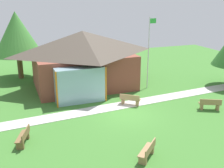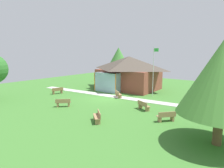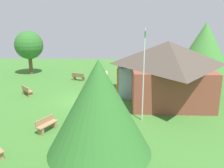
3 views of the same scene
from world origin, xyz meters
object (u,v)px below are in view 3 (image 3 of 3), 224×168
flagpole (144,72)px  tree_behind_pavilion_left (205,43)px  tree_lawn_corner (29,45)px  pavilion (165,69)px  bench_mid_right (47,125)px  bench_mid_left (78,77)px  bench_front_center (27,91)px  bench_rear_near_path (100,100)px  tree_east_hedge (99,108)px

flagpole → tree_behind_pavilion_left: tree_behind_pavilion_left is taller
tree_lawn_corner → tree_behind_pavilion_left: size_ratio=0.83×
pavilion → bench_mid_right: size_ratio=6.01×
bench_mid_left → tree_behind_pavilion_left: (0.59, 13.40, 3.92)m
bench_front_center → bench_rear_near_path: bearing=29.3°
tree_lawn_corner → bench_front_center: bearing=18.1°
bench_mid_left → tree_behind_pavilion_left: 13.97m
bench_mid_right → tree_behind_pavilion_left: 18.25m
bench_front_center → tree_behind_pavilion_left: size_ratio=0.22×
tree_behind_pavilion_left → tree_lawn_corner: bearing=-100.6°
bench_front_center → tree_behind_pavilion_left: (-5.05, 17.06, 3.92)m
bench_rear_near_path → pavilion: bearing=150.4°
tree_east_hedge → tree_behind_pavilion_left: size_ratio=0.84×
bench_mid_left → tree_lawn_corner: 7.91m
pavilion → tree_lawn_corner: size_ratio=1.74×
pavilion → bench_rear_near_path: bearing=-69.3°
pavilion → bench_front_center: size_ratio=6.64×
bench_rear_near_path → tree_behind_pavilion_left: size_ratio=0.22×
tree_east_hedge → tree_behind_pavilion_left: 19.86m
bench_rear_near_path → bench_mid_left: size_ratio=0.92×
bench_front_center → tree_east_hedge: 15.01m
tree_east_hedge → flagpole: bearing=163.2°
bench_mid_right → tree_lawn_corner: bearing=-130.1°
bench_mid_left → bench_mid_right: 12.66m
flagpole → tree_east_hedge: size_ratio=1.14×
flagpole → bench_mid_left: flagpole is taller
flagpole → tree_lawn_corner: 18.95m
flagpole → tree_east_hedge: bearing=-16.8°
tree_lawn_corner → bench_rear_near_path: bearing=41.5°
pavilion → tree_east_hedge: tree_east_hedge is taller
tree_east_hedge → tree_behind_pavilion_left: (-17.51, 9.34, 0.71)m
bench_front_center → flagpole: bearing=18.8°
pavilion → flagpole: (5.17, -2.30, 0.79)m
bench_mid_left → bench_mid_right: bearing=-70.2°
bench_mid_left → bench_front_center: (5.64, -3.66, 0.00)m
bench_front_center → bench_mid_left: bearing=103.5°
flagpole → tree_lawn_corner: flagpole is taller
bench_rear_near_path → flagpole: bearing=85.2°
pavilion → tree_behind_pavilion_left: (-5.08, 4.84, 1.76)m
flagpole → bench_front_center: flagpole is taller
bench_mid_right → tree_lawn_corner: size_ratio=0.29×
bench_rear_near_path → tree_lawn_corner: (-10.88, -9.63, 3.17)m
bench_mid_right → tree_lawn_corner: 17.49m
flagpole → bench_mid_right: (1.82, -5.98, -2.95)m
flagpole → bench_mid_right: 6.92m
bench_mid_left → tree_east_hedge: 18.83m
pavilion → bench_mid_right: 11.05m
bench_rear_near_path → tree_lawn_corner: 14.87m
bench_mid_right → tree_lawn_corner: tree_lawn_corner is taller
tree_east_hedge → bench_mid_right: bearing=-145.3°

